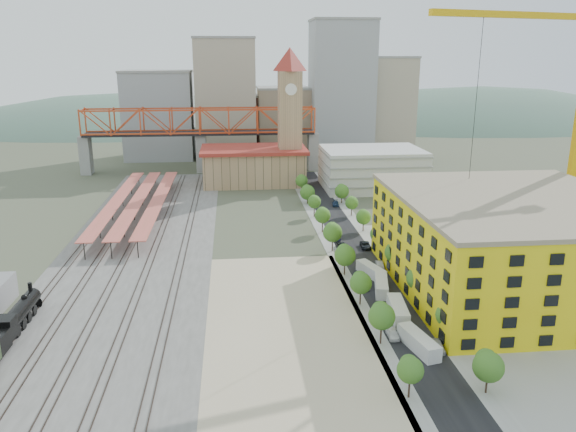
{
  "coord_description": "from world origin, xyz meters",
  "views": [
    {
      "loc": [
        -12.62,
        -120.08,
        45.12
      ],
      "look_at": [
        -0.43,
        2.03,
        10.0
      ],
      "focal_mm": 35.0,
      "sensor_mm": 36.0,
      "label": 1
    }
  ],
  "objects": [
    {
      "name": "car_7",
      "position": [
        19.0,
        47.02,
        0.69
      ],
      "size": [
        2.55,
        4.95,
        1.37
      ],
      "primitive_type": "imported",
      "rotation": [
        0.0,
        0.0,
        -0.14
      ],
      "color": "#1A2E4E",
      "rests_on": "ground"
    },
    {
      "name": "truss_bridge",
      "position": [
        -25.0,
        105.0,
        18.86
      ],
      "size": [
        94.0,
        9.6,
        25.6
      ],
      "color": "gray",
      "rests_on": "ground"
    },
    {
      "name": "clock_tower",
      "position": [
        8.0,
        79.99,
        28.7
      ],
      "size": [
        12.0,
        12.0,
        52.0
      ],
      "color": "tan",
      "rests_on": "ground"
    },
    {
      "name": "car_5",
      "position": [
        19.0,
        -6.84,
        0.7
      ],
      "size": [
        1.97,
        4.41,
        1.41
      ],
      "primitive_type": "imported",
      "rotation": [
        0.0,
        0.0,
        -0.11
      ],
      "color": "#9A999E",
      "rests_on": "ground"
    },
    {
      "name": "skyline",
      "position": [
        7.47,
        142.31,
        22.81
      ],
      "size": [
        133.0,
        46.0,
        60.0
      ],
      "color": "#9EA0A3",
      "rests_on": "ground"
    },
    {
      "name": "ballast_strip",
      "position": [
        -36.0,
        17.5,
        0.03
      ],
      "size": [
        36.0,
        165.0,
        0.06
      ],
      "primitive_type": "cube",
      "color": "#605E59",
      "rests_on": "ground"
    },
    {
      "name": "parking_garage",
      "position": [
        36.0,
        70.0,
        7.0
      ],
      "size": [
        34.0,
        26.0,
        14.0
      ],
      "primitive_type": "cube",
      "color": "silver",
      "rests_on": "ground"
    },
    {
      "name": "car_0",
      "position": [
        13.0,
        -38.17,
        0.73
      ],
      "size": [
        1.89,
        4.36,
        1.46
      ],
      "primitive_type": "imported",
      "rotation": [
        0.0,
        0.0,
        -0.04
      ],
      "color": "white",
      "rests_on": "ground"
    },
    {
      "name": "rail_tracks",
      "position": [
        -37.8,
        17.5,
        0.15
      ],
      "size": [
        26.56,
        160.0,
        0.18
      ],
      "color": "#382B23",
      "rests_on": "ground"
    },
    {
      "name": "site_trailer_b",
      "position": [
        16.0,
        -30.96,
        1.34
      ],
      "size": [
        3.67,
        10.04,
        2.68
      ],
      "primitive_type": "cube",
      "rotation": [
        0.0,
        0.0,
        -0.11
      ],
      "color": "silver",
      "rests_on": "ground"
    },
    {
      "name": "platform_canopies",
      "position": [
        -41.0,
        45.0,
        3.99
      ],
      "size": [
        16.0,
        80.0,
        4.12
      ],
      "color": "#DA5A53",
      "rests_on": "ground"
    },
    {
      "name": "car_1",
      "position": [
        13.0,
        -17.17,
        0.71
      ],
      "size": [
        1.82,
        4.41,
        1.42
      ],
      "primitive_type": "imported",
      "rotation": [
        0.0,
        0.0,
        0.07
      ],
      "color": "#ACACB1",
      "rests_on": "ground"
    },
    {
      "name": "site_trailer_c",
      "position": [
        16.0,
        -19.54,
        1.23
      ],
      "size": [
        4.25,
        9.26,
        2.45
      ],
      "primitive_type": "cube",
      "rotation": [
        0.0,
        0.0,
        -0.22
      ],
      "color": "silver",
      "rests_on": "ground"
    },
    {
      "name": "car_4",
      "position": [
        19.0,
        -43.07,
        0.73
      ],
      "size": [
        2.23,
        4.45,
        1.45
      ],
      "primitive_type": "imported",
      "rotation": [
        0.0,
        0.0,
        -0.12
      ],
      "color": "#B9B9B9",
      "rests_on": "ground"
    },
    {
      "name": "station_hall",
      "position": [
        -5.0,
        82.0,
        6.67
      ],
      "size": [
        38.0,
        24.0,
        13.1
      ],
      "color": "tan",
      "rests_on": "ground"
    },
    {
      "name": "dirt_lot",
      "position": [
        -4.0,
        -31.5,
        0.03
      ],
      "size": [
        28.0,
        67.0,
        0.06
      ],
      "primitive_type": "cube",
      "color": "tan",
      "rests_on": "ground"
    },
    {
      "name": "ground",
      "position": [
        0.0,
        0.0,
        0.0
      ],
      "size": [
        400.0,
        400.0,
        0.0
      ],
      "primitive_type": "plane",
      "color": "#474C38",
      "rests_on": "ground"
    },
    {
      "name": "site_trailer_d",
      "position": [
        16.0,
        -11.15,
        1.19
      ],
      "size": [
        4.93,
        8.98,
        2.38
      ],
      "primitive_type": "cube",
      "rotation": [
        0.0,
        0.0,
        0.32
      ],
      "color": "silver",
      "rests_on": "ground"
    },
    {
      "name": "car_6",
      "position": [
        19.0,
        6.56,
        0.7
      ],
      "size": [
        2.68,
        5.18,
        1.4
      ],
      "primitive_type": "imported",
      "rotation": [
        0.0,
        0.0,
        -0.07
      ],
      "color": "black",
      "rests_on": "ground"
    },
    {
      "name": "locomotive",
      "position": [
        -50.0,
        -30.29,
        2.19
      ],
      "size": [
        3.04,
        23.49,
        5.87
      ],
      "color": "black",
      "rests_on": "ground"
    },
    {
      "name": "street_asphalt",
      "position": [
        16.0,
        15.0,
        0.03
      ],
      "size": [
        12.0,
        170.0,
        0.06
      ],
      "primitive_type": "cube",
      "color": "black",
      "rests_on": "ground"
    },
    {
      "name": "construction_building",
      "position": [
        42.0,
        -20.0,
        9.41
      ],
      "size": [
        44.6,
        50.6,
        18.8
      ],
      "color": "#F8F514",
      "rests_on": "ground"
    },
    {
      "name": "street_trees",
      "position": [
        16.0,
        5.0,
        0.0
      ],
      "size": [
        15.4,
        124.4,
        8.0
      ],
      "color": "#336C20",
      "rests_on": "ground"
    },
    {
      "name": "tower_crane",
      "position": [
        65.03,
        4.19,
        38.57
      ],
      "size": [
        57.12,
        16.98,
        62.5
      ],
      "color": "#EAB00F",
      "rests_on": "ground"
    },
    {
      "name": "car_3",
      "position": [
        13.0,
        14.04,
        0.74
      ],
      "size": [
        2.38,
        5.22,
        1.48
      ],
      "primitive_type": "imported",
      "rotation": [
        0.0,
        0.0,
        -0.06
      ],
      "color": "navy",
      "rests_on": "ground"
    },
    {
      "name": "car_2",
      "position": [
        13.0,
        6.37,
        0.68
      ],
      "size": [
        2.34,
        4.93,
        1.36
      ],
      "primitive_type": "imported",
      "rotation": [
        0.0,
        0.0,
        -0.02
      ],
      "color": "black",
      "rests_on": "ground"
    },
    {
      "name": "distant_hills",
      "position": [
        45.28,
        260.0,
        -79.54
      ],
      "size": [
        647.0,
        264.0,
        227.0
      ],
      "color": "#4C6B59",
      "rests_on": "ground"
    },
    {
      "name": "construction_pad",
      "position": [
        45.0,
        -20.0,
        0.03
      ],
      "size": [
        50.0,
        90.0,
        0.06
      ],
      "primitive_type": "cube",
      "color": "gray",
      "rests_on": "ground"
    },
    {
      "name": "sidewalk_east",
      "position": [
        21.5,
        15.0,
        0.02
      ],
      "size": [
        3.0,
        170.0,
        0.04
      ],
      "primitive_type": "cube",
      "color": "gray",
      "rests_on": "ground"
    },
    {
      "name": "site_trailer_a",
      "position": [
        16.0,
        -42.48,
        1.3
      ],
      "size": [
        4.56,
        9.82,
        2.6
      ],
      "primitive_type": "cube",
      "rotation": [
        0.0,
        0.0,
        0.23
      ],
      "color": "silver",
      "rests_on": "ground"
    },
    {
      "name": "sidewalk_west",
      "position": [
        10.5,
        15.0,
        0.02
      ],
      "size": [
        3.0,
        170.0,
        0.04
      ],
      "primitive_type": "cube",
      "color": "gray",
      "rests_on": "ground"
    }
  ]
}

